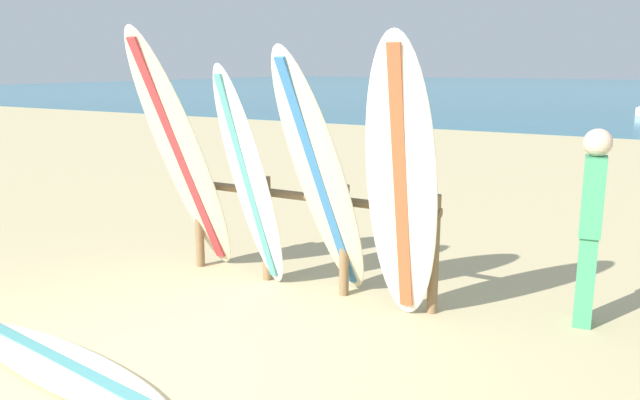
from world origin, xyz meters
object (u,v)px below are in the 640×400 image
surfboard_leaning_far_left (183,157)px  surfboard_lying_on_sand (62,365)px  surfboard_leaning_center (401,184)px  surfboard_rack (304,222)px  surfboard_leaning_center_left (321,179)px  surfboard_leaning_left (250,181)px  beachgoer_standing (591,220)px

surfboard_leaning_far_left → surfboard_lying_on_sand: size_ratio=1.03×
surfboard_leaning_far_left → surfboard_leaning_center: size_ratio=1.04×
surfboard_rack → surfboard_leaning_center: bearing=-19.3°
surfboard_rack → surfboard_leaning_center_left: (0.37, -0.31, 0.49)m
surfboard_leaning_far_left → surfboard_leaning_left: bearing=0.7°
surfboard_lying_on_sand → beachgoer_standing: beachgoer_standing is taller
surfboard_leaning_center_left → surfboard_lying_on_sand: bearing=-115.5°
surfboard_leaning_center_left → surfboard_leaning_center: size_ratio=0.96×
surfboard_leaning_far_left → surfboard_leaning_center_left: surfboard_leaning_far_left is taller
surfboard_leaning_far_left → beachgoer_standing: size_ratio=1.52×
surfboard_leaning_left → surfboard_lying_on_sand: (-0.22, -1.95, -1.02)m
surfboard_rack → surfboard_leaning_left: surfboard_leaning_left is taller
surfboard_leaning_center → beachgoer_standing: surfboard_leaning_center is taller
beachgoer_standing → surfboard_rack: bearing=-171.2°
surfboard_leaning_left → surfboard_leaning_center_left: 0.73m
surfboard_leaning_center → surfboard_lying_on_sand: surfboard_leaning_center is taller
surfboard_leaning_center_left → surfboard_lying_on_sand: surfboard_leaning_center_left is taller
surfboard_rack → beachgoer_standing: 2.49m
surfboard_leaning_left → beachgoer_standing: size_ratio=1.32×
surfboard_leaning_far_left → surfboard_rack: bearing=17.3°
surfboard_rack → surfboard_leaning_far_left: surfboard_leaning_far_left is taller
surfboard_leaning_center_left → surfboard_lying_on_sand: 2.47m
surfboard_lying_on_sand → beachgoer_standing: 4.13m
surfboard_rack → surfboard_leaning_center_left: surfboard_leaning_center_left is taller
surfboard_leaning_center → surfboard_lying_on_sand: bearing=-132.3°
surfboard_rack → surfboard_leaning_center: 1.33m
surfboard_leaning_left → surfboard_lying_on_sand: size_ratio=0.90×
surfboard_leaning_far_left → surfboard_leaning_left: surfboard_leaning_far_left is taller
surfboard_leaning_left → surfboard_leaning_center: 1.51m
beachgoer_standing → surfboard_leaning_far_left: bearing=-168.4°
surfboard_leaning_center_left → surfboard_lying_on_sand: size_ratio=0.96×
surfboard_leaning_center → surfboard_lying_on_sand: (-1.73, -1.90, -1.14)m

